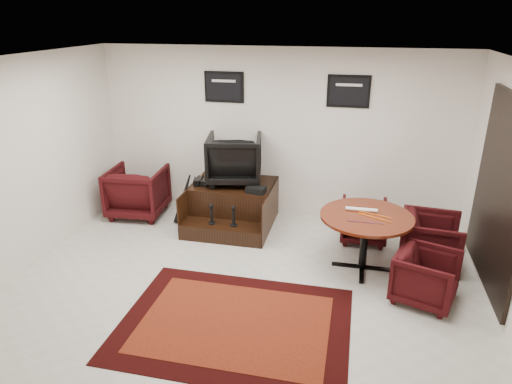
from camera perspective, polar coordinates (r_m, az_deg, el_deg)
ground at (r=5.93m, az=-1.87°, el=-12.11°), size 6.00×6.00×0.00m
room_shell at (r=5.19m, az=2.61°, el=4.72°), size 6.02×5.02×2.81m
area_rug at (r=5.37m, az=-2.67°, el=-16.09°), size 2.56×1.92×0.01m
shine_podium at (r=7.53m, az=-2.91°, el=-1.70°), size 1.33×1.36×0.68m
shine_chair at (r=7.38m, az=-2.73°, el=4.46°), size 0.98×0.94×0.87m
shoes_pair at (r=7.45m, az=-6.71°, el=1.35°), size 0.23×0.28×0.10m
polish_kit at (r=7.05m, az=0.02°, el=0.29°), size 0.31×0.24×0.10m
umbrella_black at (r=7.54m, az=-9.08°, el=-0.80°), size 0.34×0.13×0.90m
umbrella_hooked at (r=7.77m, az=-8.30°, el=-0.55°), size 0.29×0.11×0.78m
armchair_side at (r=8.07m, az=-14.59°, el=0.35°), size 0.96×0.91×0.93m
meeting_table at (r=6.22m, az=13.59°, el=-3.63°), size 1.22×1.22×0.80m
table_chair_back at (r=7.16m, az=13.31°, el=-3.31°), size 0.69×0.64×0.69m
table_chair_window at (r=6.74m, az=21.05°, el=-5.38°), size 0.79×0.83×0.79m
table_chair_corner at (r=5.92m, az=20.53°, el=-9.66°), size 0.84×0.86×0.71m
paper_roll at (r=6.27m, az=13.05°, el=-2.15°), size 0.42×0.05×0.05m
table_clutter at (r=6.11m, az=14.32°, el=-3.13°), size 0.57×0.35×0.01m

